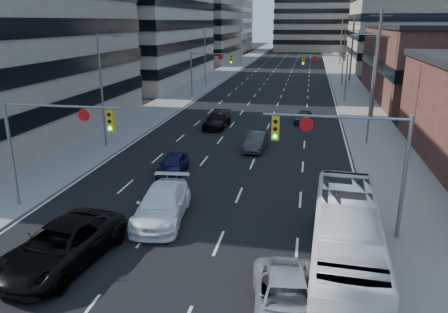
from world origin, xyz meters
name	(u,v)px	position (x,y,z in m)	size (l,w,h in m)	color
road_surface	(293,54)	(0.00, 130.00, 0.01)	(18.00, 300.00, 0.02)	black
sidewalk_left	(257,53)	(-11.50, 130.00, 0.07)	(5.00, 300.00, 0.15)	slate
sidewalk_right	(331,54)	(11.50, 130.00, 0.07)	(5.00, 300.00, 0.15)	slate
office_left_far	(194,29)	(-24.00, 100.00, 8.00)	(20.00, 30.00, 16.00)	gray
office_right_far	(407,35)	(25.00, 88.00, 7.00)	(22.00, 28.00, 14.00)	gray
bg_block_left	(213,20)	(-28.00, 140.00, 10.00)	(24.00, 24.00, 20.00)	#ADA089
bg_block_right	(403,35)	(32.00, 130.00, 6.00)	(22.00, 22.00, 12.00)	gray
signal_near_left	(52,134)	(-7.45, 8.00, 4.33)	(6.59, 0.33, 6.00)	slate
signal_near_right	(348,149)	(7.45, 8.00, 4.33)	(6.59, 0.33, 6.00)	slate
signal_far_left	(208,65)	(-7.68, 45.00, 4.30)	(6.09, 0.33, 6.00)	slate
signal_far_right	(328,68)	(7.68, 45.00, 4.30)	(6.09, 0.33, 6.00)	slate
utility_pole_block	(377,63)	(12.20, 36.00, 5.78)	(2.20, 0.28, 11.00)	#4C3D2D
utility_pole_midblock	(352,47)	(12.20, 66.00, 5.78)	(2.20, 0.28, 11.00)	#4C3D2D
utility_pole_distant	(341,39)	(12.20, 96.00, 5.78)	(2.20, 0.28, 11.00)	#4C3D2D
streetlight_left_near	(103,86)	(-10.34, 20.00, 5.05)	(2.03, 0.22, 9.00)	slate
streetlight_left_mid	(206,54)	(-10.34, 55.00, 5.05)	(2.03, 0.22, 9.00)	slate
streetlight_left_far	(241,43)	(-10.34, 90.00, 5.05)	(2.03, 0.22, 9.00)	slate
streetlight_right_near	(370,84)	(10.34, 25.00, 5.05)	(2.03, 0.22, 9.00)	slate
streetlight_right_far	(343,53)	(10.34, 60.00, 5.05)	(2.03, 0.22, 9.00)	slate
black_pickup	(61,245)	(-4.33, 2.96, 0.89)	(2.94, 6.38, 1.77)	black
white_van	(162,204)	(-1.60, 7.99, 0.84)	(2.36, 5.80, 1.68)	white
silver_suv	(287,300)	(5.20, 1.23, 0.71)	(2.36, 5.12, 1.42)	silver
transit_bus	(346,242)	(7.32, 4.41, 1.49)	(2.50, 10.70, 2.98)	white
sedan_blue	(173,164)	(-3.19, 14.87, 0.69)	(1.63, 4.04, 1.38)	#0D1334
sedan_grey_center	(256,141)	(1.60, 21.76, 0.68)	(1.44, 4.13, 1.36)	#2F3032
sedan_black_far	(217,120)	(-3.05, 28.60, 0.71)	(1.98, 4.88, 1.42)	black
sedan_grey_right	(303,117)	(5.11, 32.32, 0.62)	(1.47, 3.66, 1.25)	#2C2B2D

